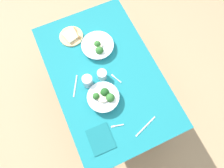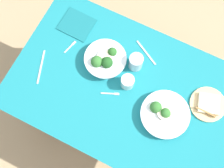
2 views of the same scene
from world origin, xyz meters
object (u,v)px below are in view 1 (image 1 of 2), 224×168
Objects in this scene: water_glass_center at (102,75)px; water_glass_side at (88,81)px; broccoli_bowl_near at (98,46)px; fork_by_far_bowl at (117,126)px; napkin_folded_upper at (101,139)px; fork_by_near_bowl at (116,78)px; broccoli_bowl_far at (104,97)px; bread_side_plate at (71,36)px; table_knife_right at (75,86)px; table_knife_left at (145,126)px.

water_glass_center is 0.13m from water_glass_side.
fork_by_far_bowl is at bearing 168.62° from broccoli_bowl_near.
water_glass_side is 0.44m from napkin_folded_upper.
fork_by_near_bowl is at bearing -102.82° from water_glass_side.
broccoli_bowl_far is 2.34× the size of water_glass_side.
bread_side_plate is at bearing -3.91° from fork_by_near_bowl.
table_knife_right is (0.19, 0.16, -0.04)m from broccoli_bowl_far.
table_knife_left is (-0.75, -0.06, -0.03)m from broccoli_bowl_near.
fork_by_near_bowl is (-0.31, -0.02, -0.03)m from broccoli_bowl_near.
water_glass_side is 0.55m from table_knife_left.
broccoli_bowl_near reaches higher than table_knife_right.
napkin_folded_upper is at bearing 31.63° from table_knife_right.
water_glass_center reaches higher than fork_by_far_bowl.
table_knife_left is (-0.44, -0.04, -0.00)m from fork_by_near_bowl.
broccoli_bowl_far reaches higher than water_glass_center.
water_glass_side is 0.40m from fork_by_far_bowl.
napkin_folded_upper reaches higher than fork_by_near_bowl.
fork_by_far_bowl is (-0.66, 0.13, -0.03)m from broccoli_bowl_near.
water_glass_center is 0.49m from napkin_folded_upper.
fork_by_far_bowl is at bearing 171.51° from water_glass_center.
fork_by_far_bowl is 0.52× the size of table_knife_right.
fork_by_near_bowl is 0.49m from napkin_folded_upper.
water_glass_side is (-0.46, 0.03, 0.04)m from bread_side_plate.
bread_side_plate is 0.90m from napkin_folded_upper.
bread_side_plate is 0.55m from fork_by_near_bowl.
table_knife_right is at bearing 40.67° from broccoli_bowl_far.
bread_side_plate is 0.98m from table_knife_left.
table_knife_left is (-0.32, -0.19, -0.04)m from broccoli_bowl_far.
bread_side_plate is at bearing -167.84° from table_knife_right.
bread_side_plate is at bearing 2.62° from broccoli_bowl_far.
water_glass_center is (-0.46, -0.09, 0.03)m from bread_side_plate.
bread_side_plate is 2.02× the size of fork_by_near_bowl.
napkin_folded_upper reaches higher than fork_by_far_bowl.
water_glass_side is 0.12m from table_knife_right.
water_glass_center reaches higher than table_knife_left.
fork_by_far_bowl is at bearing -44.99° from table_knife_left.
water_glass_center is at bearing -94.41° from table_knife_left.
water_glass_center is 0.83× the size of fork_by_far_bowl.
fork_by_far_bowl and fork_by_near_bowl have the same top height.
bread_side_plate is 2.11× the size of fork_by_far_bowl.
water_glass_center is at bearing -25.01° from napkin_folded_upper.
bread_side_plate is at bearing -4.09° from water_glass_side.
fork_by_near_bowl is 0.52× the size of napkin_folded_upper.
fork_by_near_bowl is (-0.05, -0.22, -0.05)m from water_glass_side.
water_glass_center reaches higher than table_knife_right.
broccoli_bowl_near is at bearing -140.40° from bread_side_plate.
napkin_folded_upper reaches higher than table_knife_right.
broccoli_bowl_far is 0.90× the size of broccoli_bowl_near.
broccoli_bowl_far reaches higher than table_knife_left.
fork_by_far_bowl is 0.95× the size of fork_by_near_bowl.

